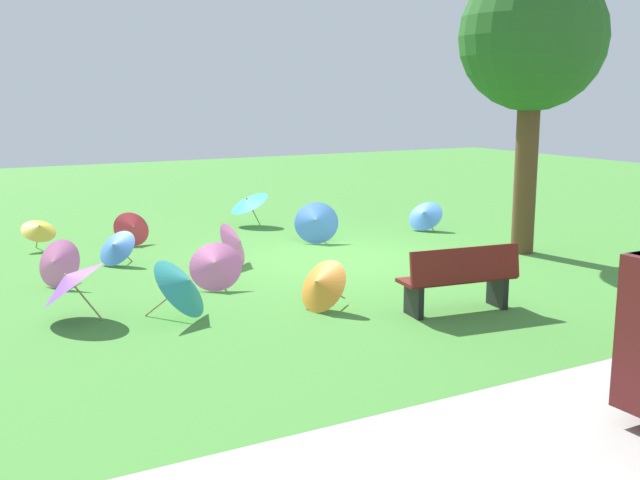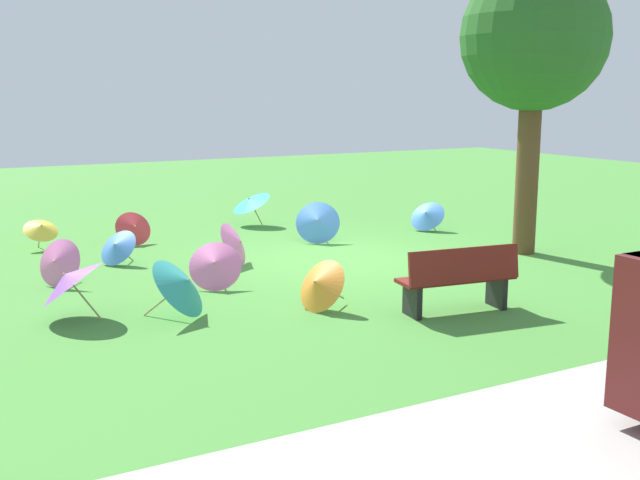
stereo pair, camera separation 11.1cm
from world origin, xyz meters
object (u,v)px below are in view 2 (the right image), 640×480
(parasol_blue_2, at_px, (318,221))
(parasol_blue_3, at_px, (116,246))
(parasol_red_0, at_px, (134,228))
(parasol_orange_1, at_px, (318,284))
(park_bench, at_px, (459,279))
(parasol_pink_3, at_px, (57,262))
(parasol_pink_2, at_px, (237,243))
(parasol_yellow_0, at_px, (41,228))
(parasol_pink_0, at_px, (215,264))
(parasol_teal_0, at_px, (183,284))
(parasol_teal_2, at_px, (250,201))
(parasol_purple_1, at_px, (69,280))
(parasol_blue_0, at_px, (427,214))
(shade_tree, at_px, (534,40))

(parasol_blue_2, height_order, parasol_blue_3, parasol_blue_2)
(parasol_red_0, relative_size, parasol_orange_1, 0.86)
(park_bench, distance_m, parasol_pink_3, 5.92)
(parasol_blue_3, height_order, parasol_pink_2, parasol_pink_2)
(parasol_blue_2, xyz_separation_m, parasol_pink_3, (5.03, 1.12, -0.05))
(parasol_yellow_0, height_order, parasol_pink_0, parasol_pink_0)
(parasol_red_0, xyz_separation_m, parasol_teal_0, (0.75, 5.11, 0.12))
(parasol_yellow_0, xyz_separation_m, parasol_teal_2, (-4.41, -0.52, 0.14))
(parasol_yellow_0, distance_m, parasol_purple_1, 4.88)
(parasol_teal_2, bearing_deg, parasol_blue_3, 35.18)
(parasol_teal_0, distance_m, parasol_purple_1, 1.44)
(parasol_blue_0, xyz_separation_m, parasol_purple_1, (7.81, 3.03, 0.19))
(parasol_teal_2, distance_m, parasol_pink_2, 3.86)
(parasol_yellow_0, xyz_separation_m, parasol_pink_2, (-2.67, 2.92, -0.02))
(parasol_yellow_0, height_order, parasol_blue_0, parasol_blue_0)
(parasol_teal_0, xyz_separation_m, parasol_orange_1, (-1.69, 0.51, -0.09))
(parasol_yellow_0, relative_size, parasol_pink_3, 0.86)
(parasol_blue_0, xyz_separation_m, parasol_pink_0, (5.61, 2.40, 0.02))
(park_bench, distance_m, parasol_blue_3, 5.96)
(parasol_pink_2, bearing_deg, parasol_red_0, -67.68)
(parasol_pink_0, bearing_deg, parasol_teal_0, 54.00)
(parasol_red_0, height_order, parasol_blue_3, parasol_red_0)
(parasol_red_0, distance_m, parasol_pink_2, 2.76)
(parasol_yellow_0, relative_size, parasol_blue_0, 0.76)
(parasol_teal_2, bearing_deg, parasol_pink_3, 36.90)
(parasol_blue_3, bearing_deg, parasol_pink_2, 151.77)
(parasol_pink_2, bearing_deg, parasol_pink_3, 1.13)
(parasol_blue_2, bearing_deg, parasol_pink_2, 26.63)
(parasol_pink_2, bearing_deg, parasol_blue_3, -28.23)
(parasol_orange_1, xyz_separation_m, parasol_pink_2, (-0.11, -3.07, 0.02))
(shade_tree, distance_m, parasol_orange_1, 6.24)
(parasol_red_0, distance_m, parasol_blue_0, 5.95)
(parasol_pink_0, xyz_separation_m, parasol_blue_2, (-3.01, -2.37, 0.05))
(parasol_pink_2, bearing_deg, parasol_yellow_0, -47.51)
(parasol_yellow_0, distance_m, parasol_blue_3, 2.16)
(shade_tree, height_order, parasol_blue_2, shade_tree)
(shade_tree, height_order, parasol_purple_1, shade_tree)
(parasol_red_0, bearing_deg, parasol_orange_1, 99.51)
(parasol_yellow_0, xyz_separation_m, parasol_blue_0, (-7.39, 1.83, -0.06))
(park_bench, relative_size, parasol_red_0, 2.23)
(park_bench, xyz_separation_m, parasol_red_0, (2.50, -6.60, -0.14))
(parasol_teal_2, bearing_deg, parasol_blue_0, 141.67)
(parasol_teal_2, distance_m, parasol_blue_3, 4.31)
(parasol_orange_1, relative_size, parasol_blue_2, 0.84)
(parasol_blue_3, distance_m, parasol_pink_2, 2.02)
(parasol_blue_0, relative_size, parasol_pink_0, 0.98)
(parasol_orange_1, bearing_deg, parasol_blue_0, -139.27)
(parasol_orange_1, relative_size, parasol_teal_2, 0.92)
(park_bench, xyz_separation_m, parasol_pink_2, (1.45, -4.05, -0.08))
(parasol_red_0, height_order, parasol_pink_3, parasol_pink_3)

